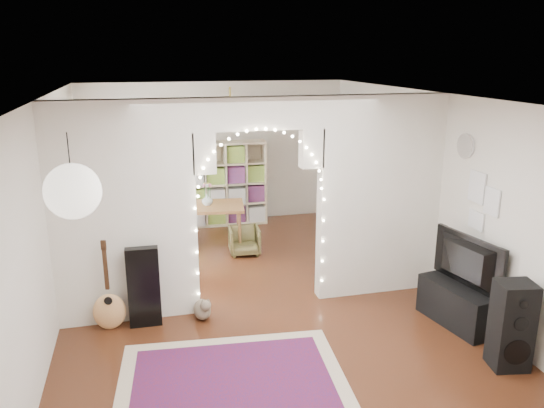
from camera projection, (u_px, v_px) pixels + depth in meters
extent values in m
plane|color=black|center=(260.00, 302.00, 7.06)|extent=(7.50, 7.50, 0.00)
cube|color=white|center=(258.00, 96.00, 6.32)|extent=(5.00, 7.50, 0.02)
cube|color=silver|center=(216.00, 153.00, 10.19)|extent=(5.00, 0.02, 2.70)
cube|color=silver|center=(398.00, 371.00, 3.19)|extent=(5.00, 0.02, 2.70)
cube|color=silver|center=(48.00, 220.00, 6.10)|extent=(0.02, 7.50, 2.70)
cube|color=silver|center=(436.00, 193.00, 7.28)|extent=(0.02, 7.50, 2.70)
cube|color=silver|center=(124.00, 214.00, 6.30)|extent=(1.70, 0.20, 2.70)
cube|color=silver|center=(379.00, 197.00, 7.08)|extent=(1.70, 0.20, 2.70)
cube|color=silver|center=(259.00, 113.00, 6.37)|extent=(1.60, 0.20, 0.40)
cube|color=white|center=(67.00, 174.00, 7.74)|extent=(0.04, 1.20, 1.40)
cylinder|color=white|center=(466.00, 146.00, 6.51)|extent=(0.03, 0.31, 0.31)
sphere|color=white|center=(73.00, 191.00, 3.76)|extent=(0.40, 0.40, 0.40)
cube|color=maroon|center=(233.00, 381.00, 5.35)|extent=(2.43, 1.92, 0.02)
cube|color=black|center=(144.00, 287.00, 6.34)|extent=(0.38, 0.14, 1.00)
ellipsoid|color=tan|center=(108.00, 298.00, 6.27)|extent=(0.41, 0.25, 0.46)
cube|color=black|center=(106.00, 268.00, 6.16)|extent=(0.05, 0.04, 0.53)
cube|color=black|center=(103.00, 245.00, 6.08)|extent=(0.06, 0.05, 0.11)
ellipsoid|color=brown|center=(202.00, 310.00, 6.60)|extent=(0.28, 0.37, 0.24)
sphere|color=brown|center=(206.00, 305.00, 6.45)|extent=(0.16, 0.16, 0.14)
cone|color=brown|center=(203.00, 301.00, 6.43)|extent=(0.04, 0.04, 0.05)
cone|color=brown|center=(208.00, 300.00, 6.44)|extent=(0.04, 0.04, 0.05)
cylinder|color=brown|center=(198.00, 309.00, 6.78)|extent=(0.08, 0.22, 0.07)
cube|color=black|center=(512.00, 325.00, 5.49)|extent=(0.42, 0.38, 0.96)
cylinder|color=black|center=(517.00, 352.00, 5.39)|extent=(0.28, 0.07, 0.28)
cylinder|color=black|center=(521.00, 324.00, 5.30)|extent=(0.15, 0.05, 0.15)
cylinder|color=black|center=(524.00, 305.00, 5.24)|extent=(0.09, 0.03, 0.09)
cube|color=black|center=(457.00, 305.00, 6.44)|extent=(0.58, 1.06, 0.50)
imported|color=black|center=(461.00, 262.00, 6.29)|extent=(0.33, 1.08, 0.62)
cube|color=beige|center=(225.00, 183.00, 10.13)|extent=(1.58, 0.46, 1.61)
cube|color=brown|center=(207.00, 207.00, 8.86)|extent=(1.30, 0.96, 0.05)
cylinder|color=brown|center=(176.00, 235.00, 8.60)|extent=(0.05, 0.05, 0.70)
cylinder|color=brown|center=(240.00, 233.00, 8.71)|extent=(0.05, 0.05, 0.70)
cylinder|color=brown|center=(178.00, 223.00, 9.21)|extent=(0.05, 0.05, 0.70)
cylinder|color=brown|center=(238.00, 221.00, 9.32)|extent=(0.05, 0.05, 0.70)
imported|color=white|center=(207.00, 200.00, 8.82)|extent=(0.21, 0.21, 0.19)
imported|color=brown|center=(154.00, 233.00, 8.95)|extent=(0.63, 0.65, 0.54)
imported|color=brown|center=(244.00, 241.00, 8.72)|extent=(0.52, 0.54, 0.46)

